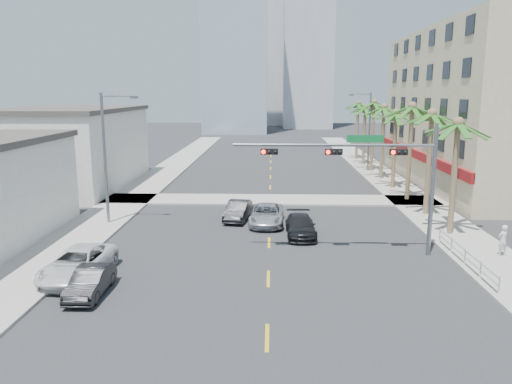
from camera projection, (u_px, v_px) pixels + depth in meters
The scene contains 27 objects.
ground at pixel (268, 314), 20.66m from camera, with size 260.00×260.00×0.00m, color #262628.
sidewalk_right at pixel (420, 206), 39.87m from camera, with size 4.00×120.00×0.15m, color gray.
sidewalk_left at pixel (123, 204), 40.62m from camera, with size 4.00×120.00×0.15m, color gray.
sidewalk_cross at pixel (270, 200), 42.20m from camera, with size 80.00×4.00×0.15m, color gray.
building_right at pixel (499, 108), 47.89m from camera, with size 15.25×28.00×15.00m.
building_left_far at pixel (68, 149), 48.00m from camera, with size 11.00×18.00×7.20m, color beige.
tower_far_left at pixel (236, 22), 109.26m from camera, with size 14.00×14.00×48.00m, color #99B2C6.
tower_far_right at pixel (309, 5), 122.24m from camera, with size 12.00×12.00×60.00m, color #ADADB2.
tower_far_center at pixel (261, 48), 139.09m from camera, with size 16.00×16.00×42.00m, color #ADADB2.
traffic_signal_mast at pixel (375, 166), 27.28m from camera, with size 11.12×0.54×7.20m.
palm_tree_0 at pixel (458, 124), 30.66m from camera, with size 4.80×4.80×7.80m.
palm_tree_1 at pixel (432, 115), 35.69m from camera, with size 4.80×4.80×8.16m.
palm_tree_2 at pixel (412, 108), 40.71m from camera, with size 4.80×4.80×8.52m.
palm_tree_3 at pixel (396, 114), 45.95m from camera, with size 4.80×4.80×7.80m.
palm_tree_4 at pixel (384, 108), 50.97m from camera, with size 4.80×4.80×8.16m.
palm_tree_5 at pixel (374, 103), 56.00m from camera, with size 4.80×4.80×8.52m.
palm_tree_6 at pixel (365, 108), 61.23m from camera, with size 4.80×4.80×7.80m.
palm_tree_7 at pixel (358, 104), 66.26m from camera, with size 4.80×4.80×8.16m.
streetlight_left at pixel (107, 152), 33.73m from camera, with size 2.55×0.25×9.00m.
streetlight_right at pixel (368, 128), 56.56m from camera, with size 2.55×0.25×9.00m.
guardrail at pixel (465, 255), 26.09m from camera, with size 0.08×8.08×1.00m.
car_parked_mid at pixel (90, 282), 22.55m from camera, with size 1.33×3.81×1.25m, color black.
car_parked_far at pixel (78, 264), 24.60m from camera, with size 2.43×5.28×1.47m, color silver.
car_lane_left at pixel (238, 210), 35.84m from camera, with size 1.44×4.13×1.36m, color black.
car_lane_center at pixel (267, 215), 34.59m from camera, with size 2.28×4.94×1.37m, color silver.
car_lane_right at pixel (301, 226), 31.80m from camera, with size 1.82×4.48×1.30m, color black.
pedestrian at pixel (503, 240), 27.49m from camera, with size 0.63×0.41×1.73m, color silver.
Camera 1 is at (0.13, -19.26, 9.05)m, focal length 35.00 mm.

